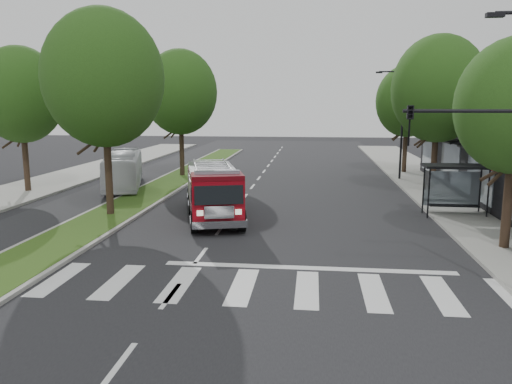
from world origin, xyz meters
TOP-DOWN VIEW (x-y plane):
  - ground at (0.00, 0.00)m, footprint 140.00×140.00m
  - sidewalk_right at (12.50, 10.00)m, footprint 5.00×80.00m
  - sidewalk_left at (-14.50, 10.00)m, footprint 5.00×80.00m
  - median at (-6.00, 18.00)m, footprint 3.00×50.00m
  - bus_shelter at (11.20, 8.15)m, footprint 3.20×1.60m
  - tree_right_mid at (11.50, 14.00)m, footprint 5.60×5.60m
  - tree_right_far at (11.50, 24.00)m, footprint 5.00×5.00m
  - tree_median_near at (-6.00, 6.00)m, footprint 5.80×5.80m
  - tree_median_far at (-6.00, 20.00)m, footprint 5.60×5.60m
  - tree_left_mid at (-14.00, 12.00)m, footprint 5.20×5.20m
  - streetlight_right_far at (10.35, 20.00)m, footprint 2.11×0.20m
  - fire_engine at (-0.82, 6.44)m, footprint 4.32×8.17m
  - city_bus at (-8.65, 14.70)m, footprint 4.59×9.09m

SIDE VIEW (x-z plane):
  - ground at x=0.00m, z-range 0.00..0.00m
  - sidewalk_right at x=12.50m, z-range 0.00..0.15m
  - sidewalk_left at x=-14.50m, z-range 0.00..0.15m
  - median at x=-6.00m, z-range 0.00..0.16m
  - city_bus at x=-8.65m, z-range 0.00..2.47m
  - fire_engine at x=-0.82m, z-range -0.06..2.66m
  - bus_shelter at x=11.20m, z-range 0.73..3.34m
  - streetlight_right_far at x=10.35m, z-range 0.48..8.48m
  - tree_right_far at x=11.50m, z-range 1.47..10.20m
  - tree_left_mid at x=-14.00m, z-range 1.58..10.74m
  - tree_right_mid at x=11.50m, z-range 1.63..11.35m
  - tree_median_far at x=-6.00m, z-range 1.63..11.35m
  - tree_median_near at x=-6.00m, z-range 1.73..11.89m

